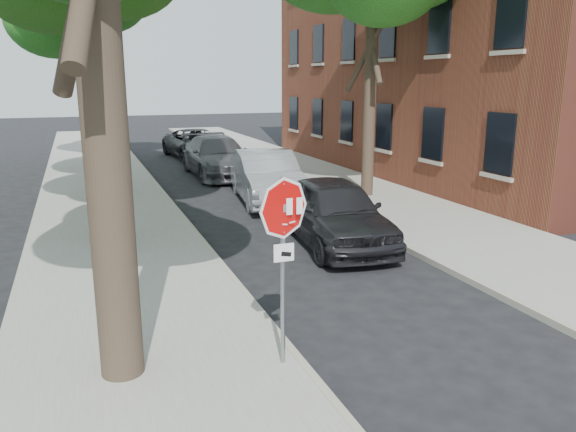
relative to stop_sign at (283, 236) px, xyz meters
The scene contains 11 objects.
ground 2.07m from the stop_sign, ahead, with size 120.00×120.00×0.00m, color black.
sidewalk_left 12.31m from the stop_sign, 98.51° to the left, with size 4.00×55.00×0.12m, color gray.
sidewalk_right 13.89m from the stop_sign, 60.88° to the left, with size 4.00×55.00×0.12m, color gray.
curb_left 12.17m from the stop_sign, 88.81° to the left, with size 0.12×55.00×0.13m, color #9E9384.
curb_right 13.03m from the stop_sign, 68.86° to the left, with size 0.12×55.00×0.13m, color #9E9384.
stop_sign is the anchor object (origin of this frame).
tree_far 21.88m from the stop_sign, 95.46° to the left, with size 5.29×4.91×9.33m.
car_a 6.42m from the stop_sign, 58.52° to the left, with size 1.92×4.78×1.63m, color black.
car_b 11.18m from the stop_sign, 72.74° to the left, with size 1.77×5.08×1.67m, color #A3A5AB.
car_c 16.59m from the stop_sign, 79.49° to the left, with size 2.29×5.63×1.64m, color #464549.
car_d 22.33m from the stop_sign, 81.49° to the left, with size 2.45×5.31×1.47m, color black.
Camera 1 is at (-3.12, -6.66, 3.93)m, focal length 35.00 mm.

